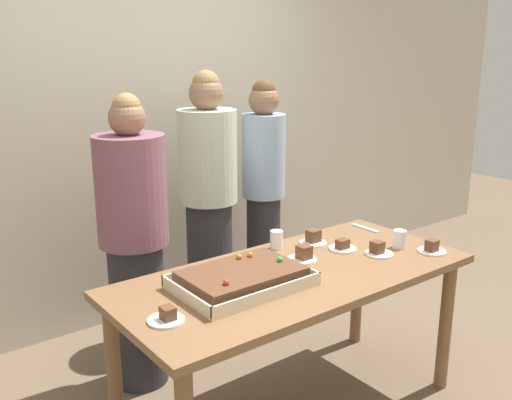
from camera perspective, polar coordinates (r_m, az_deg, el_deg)
name	(u,v)px	position (r m, az deg, el deg)	size (l,w,h in m)	color
interior_back_panel	(139,101)	(3.94, -11.69, 9.76)	(8.00, 0.12, 3.00)	beige
party_table	(295,291)	(2.83, 3.90, -9.06)	(1.80, 0.81, 0.79)	brown
sheet_cake	(242,278)	(2.60, -1.43, -7.87)	(0.60, 0.41, 0.11)	beige
plated_slice_near_left	(378,250)	(3.06, 12.17, -4.98)	(0.15, 0.15, 0.07)	white
plated_slice_near_right	(167,317)	(2.33, -8.95, -11.54)	(0.15, 0.15, 0.06)	white
plated_slice_far_left	(432,249)	(3.17, 17.24, -4.68)	(0.15, 0.15, 0.07)	white
plated_slice_far_right	(343,247)	(3.10, 8.69, -4.64)	(0.15, 0.15, 0.06)	white
plated_slice_center_front	(313,239)	(3.17, 5.77, -3.90)	(0.15, 0.15, 0.08)	white
plated_slice_center_back	(303,255)	(2.93, 4.76, -5.55)	(0.15, 0.15, 0.08)	white
drink_cup_nearest	(400,239)	(3.18, 14.22, -3.83)	(0.07, 0.07, 0.10)	white
drink_cup_middle	(276,240)	(3.08, 2.06, -3.99)	(0.07, 0.07, 0.10)	white
cake_server_utensil	(365,228)	(3.48, 10.91, -2.79)	(0.03, 0.20, 0.01)	silver
person_serving_front	(209,201)	(3.68, -4.78, -0.13)	(0.37, 0.37, 1.71)	#28282D
person_green_shirt_behind	(134,243)	(3.13, -12.12, -4.22)	(0.37, 0.37, 1.63)	#28282D
person_striped_tie_right	(264,191)	(3.99, 0.76, 0.94)	(0.30, 0.30, 1.64)	#28282D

